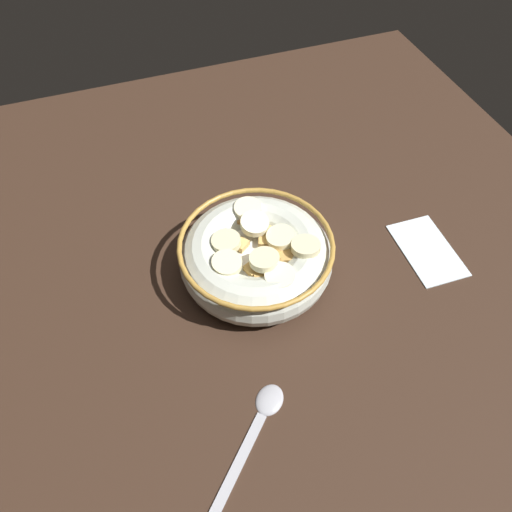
% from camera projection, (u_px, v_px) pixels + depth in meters
% --- Properties ---
extents(ground_plane, '(0.92, 0.92, 0.02)m').
position_uv_depth(ground_plane, '(256.00, 276.00, 0.60)').
color(ground_plane, '#332116').
extents(cereal_bowl, '(0.18, 0.18, 0.06)m').
position_uv_depth(cereal_bowl, '(256.00, 256.00, 0.57)').
color(cereal_bowl, beige).
rests_on(cereal_bowl, ground_plane).
extents(spoon, '(0.12, 0.12, 0.01)m').
position_uv_depth(spoon, '(259.00, 421.00, 0.48)').
color(spoon, '#A5A5AD').
rests_on(spoon, ground_plane).
extents(folded_napkin, '(0.11, 0.07, 0.00)m').
position_uv_depth(folded_napkin, '(427.00, 250.00, 0.61)').
color(folded_napkin, silver).
rests_on(folded_napkin, ground_plane).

